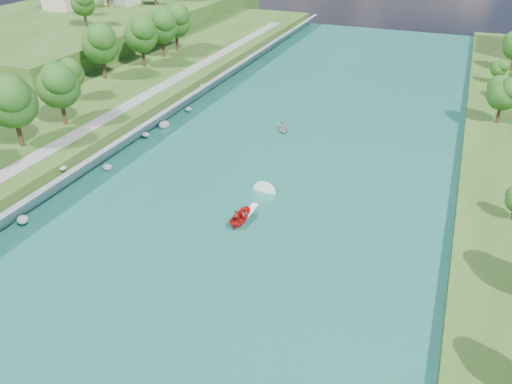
% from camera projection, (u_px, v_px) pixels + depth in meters
% --- Properties ---
extents(ground, '(260.00, 260.00, 0.00)m').
position_uv_depth(ground, '(183.00, 282.00, 55.78)').
color(ground, '#2D5119').
rests_on(ground, ground).
extents(river_water, '(55.00, 240.00, 0.10)m').
position_uv_depth(river_water, '(251.00, 197.00, 71.81)').
color(river_water, '#175A4E').
rests_on(river_water, ground).
extents(ridge_west, '(60.00, 120.00, 9.00)m').
position_uv_depth(ridge_west, '(100.00, 22.00, 156.52)').
color(ridge_west, '#2D5119').
rests_on(ridge_west, ground).
extents(riprap_bank, '(4.02, 236.00, 4.13)m').
position_uv_depth(riprap_bank, '(97.00, 160.00, 78.47)').
color(riprap_bank, slate).
rests_on(riprap_bank, ground).
extents(riverside_path, '(3.00, 200.00, 0.10)m').
position_uv_depth(riverside_path, '(65.00, 141.00, 80.59)').
color(riverside_path, gray).
rests_on(riverside_path, berm_west).
extents(trees_west, '(18.48, 151.60, 14.00)m').
position_uv_depth(trees_west, '(21.00, 90.00, 83.47)').
color(trees_west, '#2C4E14').
rests_on(trees_west, berm_west).
extents(motorboat, '(3.60, 19.11, 2.10)m').
position_uv_depth(motorboat, '(244.00, 214.00, 66.51)').
color(motorboat, red).
rests_on(motorboat, river_water).
extents(raft, '(3.80, 4.06, 1.70)m').
position_uv_depth(raft, '(282.00, 129.00, 92.47)').
color(raft, gray).
rests_on(raft, river_water).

